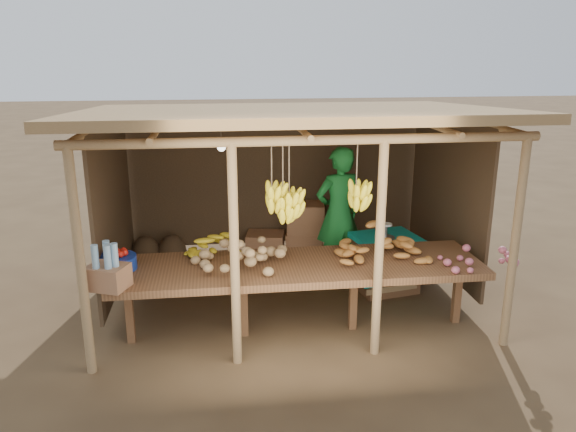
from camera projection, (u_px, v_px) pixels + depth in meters
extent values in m
plane|color=brown|center=(288.00, 295.00, 7.10)|extent=(60.00, 60.00, 0.00)
cylinder|color=#A37F54|center=(80.00, 265.00, 5.10)|extent=(0.09, 0.09, 2.20)
cylinder|color=#A37F54|center=(515.00, 246.00, 5.62)|extent=(0.09, 0.09, 2.20)
cylinder|color=#A37F54|center=(128.00, 188.00, 7.96)|extent=(0.09, 0.09, 2.20)
cylinder|color=#A37F54|center=(413.00, 180.00, 8.47)|extent=(0.09, 0.09, 2.20)
cylinder|color=#A37F54|center=(235.00, 258.00, 5.27)|extent=(0.09, 0.09, 2.20)
cylinder|color=#A37F54|center=(379.00, 252.00, 5.45)|extent=(0.09, 0.09, 2.20)
cylinder|color=#A37F54|center=(309.00, 140.00, 5.05)|extent=(4.40, 0.09, 0.09)
cylinder|color=#A37F54|center=(274.00, 108.00, 7.90)|extent=(4.40, 0.09, 0.09)
cube|color=#A0794A|center=(288.00, 113.00, 6.45)|extent=(4.70, 3.50, 0.28)
cube|color=#4A3622|center=(275.00, 177.00, 8.16)|extent=(4.20, 0.04, 1.98)
cube|color=#4A3622|center=(113.00, 205.00, 6.69)|extent=(0.04, 2.40, 1.98)
cube|color=#4A3622|center=(446.00, 194.00, 7.20)|extent=(0.04, 2.40, 1.98)
cube|color=brown|center=(299.00, 267.00, 5.98)|extent=(3.90, 1.05, 0.08)
cube|color=brown|center=(129.00, 311.00, 5.87)|extent=(0.08, 0.08, 0.72)
cube|color=brown|center=(244.00, 304.00, 6.02)|extent=(0.08, 0.08, 0.72)
cube|color=brown|center=(353.00, 298.00, 6.17)|extent=(0.08, 0.08, 0.72)
cube|color=brown|center=(457.00, 293.00, 6.31)|extent=(0.08, 0.08, 0.72)
cylinder|color=navy|center=(117.00, 263.00, 5.79)|extent=(0.41, 0.41, 0.14)
cube|color=#9B6745|center=(108.00, 277.00, 5.33)|extent=(0.44, 0.40, 0.23)
imported|color=#19732C|center=(338.00, 214.00, 7.43)|extent=(0.75, 0.60, 1.80)
cube|color=brown|center=(385.00, 265.00, 7.21)|extent=(0.81, 0.72, 0.65)
cube|color=#0D9290|center=(387.00, 239.00, 7.11)|extent=(0.90, 0.81, 0.07)
cube|color=#9B6745|center=(305.00, 245.00, 8.22)|extent=(0.59, 0.51, 0.42)
cube|color=#9B6745|center=(305.00, 218.00, 8.10)|extent=(0.59, 0.51, 0.42)
cube|color=#9B6745|center=(265.00, 247.00, 8.15)|extent=(0.59, 0.51, 0.42)
ellipsoid|color=#4A3622|center=(146.00, 252.00, 7.94)|extent=(0.41, 0.41, 0.55)
ellipsoid|color=#4A3622|center=(172.00, 251.00, 7.99)|extent=(0.41, 0.41, 0.55)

